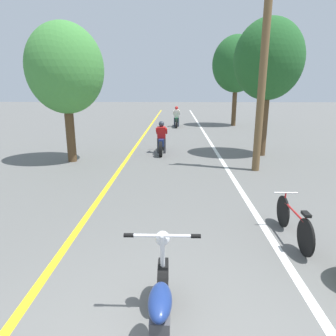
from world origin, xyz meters
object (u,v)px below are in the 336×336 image
roadside_tree_right_near (269,60)px  roadside_tree_left (65,69)px  roadside_tree_right_far (237,64)px  motorcycle_rider_far (176,119)px  utility_pole (263,70)px  motorcycle_foreground (160,315)px  bicycle_parked (293,222)px  motorcycle_rider_lead (161,141)px

roadside_tree_right_near → roadside_tree_left: 7.47m
roadside_tree_right_far → motorcycle_rider_far: (-4.18, -0.75, -3.74)m
utility_pole → motorcycle_foreground: 8.16m
motorcycle_rider_far → bicycle_parked: size_ratio=1.26×
motorcycle_rider_lead → roadside_tree_right_far: bearing=63.9°
roadside_tree_right_far → bicycle_parked: (-2.10, -17.24, -3.94)m
motorcycle_foreground → bicycle_parked: motorcycle_foreground is taller
motorcycle_rider_lead → motorcycle_rider_far: motorcycle_rider_far is taller
roadside_tree_right_far → motorcycle_rider_far: bearing=-169.8°
roadside_tree_left → motorcycle_foreground: size_ratio=2.43×
motorcycle_foreground → roadside_tree_right_near: bearing=69.1°
utility_pole → bicycle_parked: utility_pole is taller
utility_pole → roadside_tree_right_near: utility_pole is taller
roadside_tree_left → motorcycle_rider_far: roadside_tree_left is taller
utility_pole → roadside_tree_right_near: bearing=70.8°
utility_pole → roadside_tree_right_far: size_ratio=0.99×
roadside_tree_left → utility_pole: bearing=-9.6°
utility_pole → bicycle_parked: (-0.55, -4.74, -2.86)m
roadside_tree_right_near → motorcycle_rider_lead: 5.17m
roadside_tree_right_far → roadside_tree_left: 14.00m
bicycle_parked → motorcycle_rider_lead: bearing=110.0°
motorcycle_foreground → motorcycle_rider_far: (0.17, 18.89, 0.14)m
motorcycle_foreground → bicycle_parked: (2.25, 2.40, -0.06)m
utility_pole → motorcycle_rider_far: utility_pole is taller
utility_pole → roadside_tree_right_far: bearing=82.9°
utility_pole → roadside_tree_left: 6.62m
roadside_tree_left → roadside_tree_right_near: bearing=9.8°
roadside_tree_left → motorcycle_rider_lead: size_ratio=2.43×
roadside_tree_right_far → motorcycle_foreground: (-4.35, -19.64, -3.88)m
utility_pole → motorcycle_rider_lead: (-3.26, 2.68, -2.68)m
roadside_tree_left → motorcycle_foreground: bearing=-65.7°
roadside_tree_left → motorcycle_rider_lead: roadside_tree_left is taller
roadside_tree_left → motorcycle_rider_far: (3.89, 10.64, -2.74)m
roadside_tree_right_near → motorcycle_foreground: (-3.63, -9.52, -3.27)m
bicycle_parked → motorcycle_foreground: bearing=-133.2°
utility_pole → bicycle_parked: 5.56m
motorcycle_rider_far → bicycle_parked: 16.62m
roadside_tree_right_near → utility_pole: bearing=-109.2°
roadside_tree_right_far → bicycle_parked: bearing=-96.9°
motorcycle_rider_far → bicycle_parked: (2.08, -16.49, -0.20)m
motorcycle_foreground → utility_pole: bearing=68.6°
motorcycle_rider_lead → bicycle_parked: bearing=-70.0°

